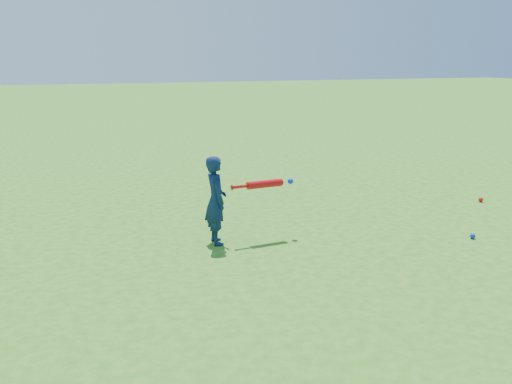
# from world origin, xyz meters

# --- Properties ---
(ground) EXTENTS (80.00, 80.00, 0.00)m
(ground) POSITION_xyz_m (0.00, 0.00, 0.00)
(ground) COLOR #2F701A
(ground) RESTS_ON ground
(child) EXTENTS (0.25, 0.37, 1.00)m
(child) POSITION_xyz_m (-0.39, -0.15, 0.50)
(child) COLOR #0E1E44
(child) RESTS_ON ground
(ground_ball_red) EXTENTS (0.07, 0.07, 0.07)m
(ground_ball_red) POSITION_xyz_m (3.76, 0.29, 0.04)
(ground_ball_red) COLOR red
(ground_ball_red) RESTS_ON ground
(ground_ball_blue) EXTENTS (0.06, 0.06, 0.06)m
(ground_ball_blue) POSITION_xyz_m (2.45, -1.05, 0.03)
(ground_ball_blue) COLOR #0B2EC3
(ground_ball_blue) RESTS_ON ground
(bat_swing) EXTENTS (0.79, 0.13, 0.09)m
(bat_swing) POSITION_xyz_m (0.23, -0.14, 0.64)
(bat_swing) COLOR red
(bat_swing) RESTS_ON ground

